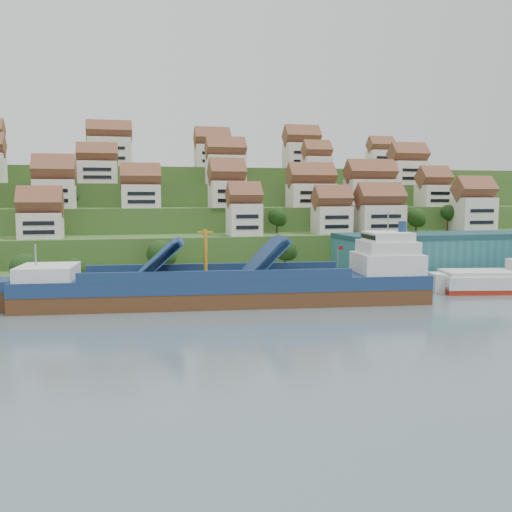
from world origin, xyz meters
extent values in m
plane|color=slate|center=(0.00, 0.00, 0.00)|extent=(300.00, 300.00, 0.00)
cube|color=gray|center=(20.00, 15.00, 1.10)|extent=(180.00, 14.00, 2.20)
cube|color=#2D4C1E|center=(0.00, 86.00, 2.00)|extent=(260.00, 128.00, 4.00)
cube|color=#2D4C1E|center=(0.00, 91.00, 5.50)|extent=(260.00, 118.00, 11.00)
cube|color=#2D4C1E|center=(0.00, 99.00, 9.00)|extent=(260.00, 102.00, 18.00)
cube|color=#2D4C1E|center=(0.00, 107.00, 12.50)|extent=(260.00, 86.00, 25.00)
cube|color=#2D4C1E|center=(0.00, 116.00, 15.50)|extent=(260.00, 68.00, 31.00)
cube|color=silver|center=(-48.01, 39.52, 14.13)|extent=(10.16, 8.57, 6.27)
cube|color=silver|center=(2.55, 36.92, 15.16)|extent=(8.37, 7.62, 8.32)
cube|color=silver|center=(28.14, 39.73, 14.74)|extent=(9.72, 7.73, 7.47)
cube|color=silver|center=(41.85, 38.32, 14.90)|extent=(12.69, 8.26, 7.80)
cube|color=silver|center=(72.82, 39.71, 15.94)|extent=(11.02, 8.31, 9.87)
cube|color=silver|center=(-45.84, 53.37, 21.84)|extent=(10.57, 8.98, 7.68)
cube|color=silver|center=(-23.17, 54.10, 21.23)|extent=(10.54, 7.90, 6.45)
cube|color=silver|center=(0.91, 51.89, 21.78)|extent=(9.67, 8.56, 7.56)
cube|color=silver|center=(27.33, 54.98, 21.48)|extent=(13.55, 8.36, 6.97)
cube|color=silver|center=(47.16, 55.99, 22.21)|extent=(14.81, 8.18, 8.43)
cube|color=silver|center=(68.83, 55.32, 21.40)|extent=(9.48, 8.04, 6.79)
cube|color=silver|center=(-34.96, 68.84, 28.32)|extent=(11.39, 7.30, 6.63)
cube|color=silver|center=(4.26, 70.90, 29.55)|extent=(11.95, 7.79, 9.09)
cube|color=silver|center=(34.07, 68.76, 29.51)|extent=(8.58, 7.14, 9.03)
cube|color=silver|center=(67.61, 69.95, 29.04)|extent=(12.05, 8.47, 8.08)
cube|color=silver|center=(-31.44, 87.78, 35.74)|extent=(13.96, 7.51, 9.48)
cube|color=silver|center=(3.04, 88.86, 34.94)|extent=(11.68, 8.15, 7.88)
cube|color=silver|center=(35.41, 88.43, 35.53)|extent=(12.11, 8.73, 9.07)
cube|color=silver|center=(68.74, 93.22, 34.82)|extent=(9.36, 7.05, 7.63)
ellipsoid|color=#1C3D14|center=(10.52, 26.11, 8.22)|extent=(5.61, 5.61, 5.61)
ellipsoid|color=#1C3D14|center=(-20.06, 26.29, 7.80)|extent=(6.59, 6.59, 6.59)
ellipsoid|color=#1C3D14|center=(56.08, 43.11, 15.05)|extent=(5.50, 5.50, 5.50)
ellipsoid|color=#1C3D14|center=(66.49, 43.11, 16.56)|extent=(4.45, 4.45, 4.45)
ellipsoid|color=#1C3D14|center=(13.42, 43.66, 15.71)|extent=(5.05, 5.05, 5.05)
ellipsoid|color=#1C3D14|center=(44.90, 59.83, 23.04)|extent=(5.47, 5.47, 5.47)
ellipsoid|color=#1C3D14|center=(-52.01, 59.38, 21.38)|extent=(5.39, 5.39, 5.39)
ellipsoid|color=#1C3D14|center=(-42.91, 57.97, 22.14)|extent=(5.44, 5.44, 5.44)
ellipsoid|color=#1C3D14|center=(7.22, 73.21, 31.23)|extent=(7.24, 7.24, 7.24)
ellipsoid|color=#1C3D14|center=(36.94, 75.94, 29.92)|extent=(5.29, 5.29, 5.29)
ellipsoid|color=#1C3D14|center=(38.19, 73.97, 29.29)|extent=(5.08, 5.08, 5.08)
ellipsoid|color=#1C3D14|center=(-49.04, 19.00, 6.00)|extent=(6.59, 6.59, 6.59)
ellipsoid|color=#1C3D14|center=(-39.01, 19.00, 5.68)|extent=(4.68, 4.68, 4.68)
cube|color=#266568|center=(52.00, 17.00, 7.20)|extent=(60.00, 15.00, 10.00)
cylinder|color=gray|center=(18.00, 10.00, 6.20)|extent=(0.16, 0.16, 8.00)
cube|color=maroon|center=(18.60, 10.00, 9.80)|extent=(1.20, 0.05, 0.80)
cube|color=#523019|center=(-9.26, 0.49, 1.00)|extent=(81.03, 21.08, 5.14)
cube|color=navy|center=(-9.26, 0.49, 4.42)|extent=(81.05, 21.20, 2.67)
cube|color=silver|center=(-42.97, 4.22, 6.99)|extent=(11.50, 12.78, 2.67)
cube|color=#262628|center=(-11.30, 0.72, 5.76)|extent=(52.23, 16.07, 0.31)
cube|color=navy|center=(-22.54, 1.96, 9.25)|extent=(8.90, 12.12, 7.11)
cube|color=navy|center=(-2.11, -0.30, 9.25)|extent=(8.52, 12.08, 7.51)
cylinder|color=orange|center=(-13.34, 0.95, 10.28)|extent=(0.79, 0.79, 9.25)
cube|color=silver|center=(23.43, -3.12, 7.71)|extent=(13.55, 13.00, 4.11)
cube|color=silver|center=(23.43, -3.12, 11.00)|extent=(11.37, 11.55, 2.57)
cube|color=silver|center=(23.43, -3.12, 13.15)|extent=(9.19, 10.10, 1.85)
cylinder|color=navy|center=(26.50, -3.46, 15.11)|extent=(1.82, 1.82, 2.26)
cube|color=maroon|center=(52.94, 0.57, 0.53)|extent=(28.02, 14.66, 2.31)
cube|color=silver|center=(52.94, 0.57, 2.49)|extent=(28.04, 14.76, 2.84)
cube|color=silver|center=(52.94, 0.57, 4.26)|extent=(26.53, 13.45, 1.07)
camera|label=1|loc=(-30.41, -108.83, 21.36)|focal=40.00mm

